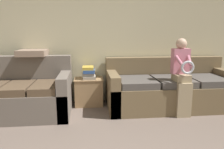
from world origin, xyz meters
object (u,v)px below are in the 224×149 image
(child_left_seated, at_px, (182,73))
(book_stack, at_px, (89,73))
(throw_pillow, at_px, (33,53))
(side_shelf, at_px, (89,91))
(couch_main, at_px, (169,89))
(couch_side, at_px, (22,95))

(child_left_seated, bearing_deg, book_stack, 156.62)
(throw_pillow, bearing_deg, book_stack, 1.33)
(side_shelf, height_order, throw_pillow, throw_pillow)
(book_stack, bearing_deg, throw_pillow, -178.67)
(child_left_seated, bearing_deg, couch_main, 96.00)
(couch_main, height_order, throw_pillow, throw_pillow)
(side_shelf, xyz_separation_m, throw_pillow, (-0.94, -0.02, 0.71))
(couch_side, xyz_separation_m, side_shelf, (1.08, 0.35, -0.07))
(couch_side, xyz_separation_m, throw_pillow, (0.13, 0.32, 0.65))
(couch_side, height_order, book_stack, couch_side)
(couch_side, height_order, throw_pillow, throw_pillow)
(side_shelf, bearing_deg, couch_main, -9.67)
(side_shelf, bearing_deg, child_left_seated, -23.33)
(book_stack, bearing_deg, child_left_seated, -23.38)
(couch_main, relative_size, couch_side, 1.43)
(couch_side, bearing_deg, child_left_seated, -6.45)
(throw_pillow, bearing_deg, side_shelf, 1.35)
(couch_main, height_order, side_shelf, couch_main)
(child_left_seated, distance_m, throw_pillow, 2.51)
(couch_main, height_order, book_stack, couch_main)
(child_left_seated, bearing_deg, throw_pillow, 165.77)
(couch_side, xyz_separation_m, child_left_seated, (2.55, -0.29, 0.36))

